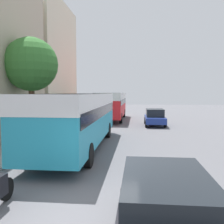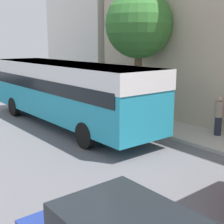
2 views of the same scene
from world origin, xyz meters
The scene contains 9 objects.
ground_plane centered at (0.00, 0.00, 0.00)m, with size 120.00×120.00×0.00m, color slate.
building_far_terrace centered at (-8.93, 19.79, 6.09)m, with size 5.47×9.92×12.18m.
bus_lead centered at (-1.93, 7.71, 1.93)m, with size 2.66×11.11×2.96m.
bus_following centered at (-1.56, 22.18, 1.97)m, with size 2.61×10.08×3.03m.
car_crossing centered at (2.84, 17.68, 0.80)m, with size 1.84×4.18×1.55m.
car_far_curb centered at (1.74, -0.90, 0.78)m, with size 1.89×4.60×1.50m.
pedestrian_near_curb centered at (-4.95, 5.66, 1.12)m, with size 0.33×0.33×1.85m.
pedestrian_walking_away centered at (-5.66, 13.54, 0.98)m, with size 0.35×0.35×1.61m.
street_tree centered at (-5.21, 9.21, 4.70)m, with size 3.24×3.24×6.20m.
Camera 1 is at (1.19, -5.47, 3.00)m, focal length 40.00 mm.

